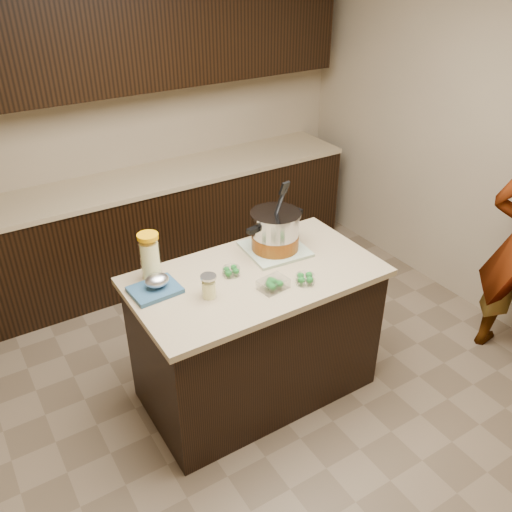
# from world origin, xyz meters

# --- Properties ---
(ground_plane) EXTENTS (4.00, 4.00, 0.00)m
(ground_plane) POSITION_xyz_m (0.00, 0.00, 0.00)
(ground_plane) COLOR brown
(ground_plane) RESTS_ON ground
(room_shell) EXTENTS (4.04, 4.04, 2.72)m
(room_shell) POSITION_xyz_m (0.00, 0.00, 1.71)
(room_shell) COLOR tan
(room_shell) RESTS_ON ground
(back_cabinets) EXTENTS (3.60, 0.63, 2.33)m
(back_cabinets) POSITION_xyz_m (0.00, 1.74, 0.94)
(back_cabinets) COLOR black
(back_cabinets) RESTS_ON ground
(island) EXTENTS (1.46, 0.81, 0.90)m
(island) POSITION_xyz_m (0.00, 0.00, 0.45)
(island) COLOR black
(island) RESTS_ON ground
(dish_towel) EXTENTS (0.39, 0.39, 0.02)m
(dish_towel) POSITION_xyz_m (0.24, 0.17, 0.91)
(dish_towel) COLOR #66895C
(dish_towel) RESTS_ON island
(stock_pot) EXTENTS (0.43, 0.35, 0.44)m
(stock_pot) POSITION_xyz_m (0.24, 0.16, 1.02)
(stock_pot) COLOR #B7B7BC
(stock_pot) RESTS_ON dish_towel
(lemonade_pitcher) EXTENTS (0.13, 0.13, 0.29)m
(lemonade_pitcher) POSITION_xyz_m (-0.53, 0.27, 1.03)
(lemonade_pitcher) COLOR #F5EF96
(lemonade_pitcher) RESTS_ON island
(mason_jar) EXTENTS (0.11, 0.11, 0.14)m
(mason_jar) POSITION_xyz_m (-0.34, -0.06, 0.96)
(mason_jar) COLOR #F5EF96
(mason_jar) RESTS_ON island
(broccoli_tub_left) EXTENTS (0.12, 0.12, 0.05)m
(broccoli_tub_left) POSITION_xyz_m (-0.13, 0.07, 0.92)
(broccoli_tub_left) COLOR silver
(broccoli_tub_left) RESTS_ON island
(broccoli_tub_right) EXTENTS (0.11, 0.11, 0.05)m
(broccoli_tub_right) POSITION_xyz_m (0.18, -0.23, 0.92)
(broccoli_tub_right) COLOR silver
(broccoli_tub_right) RESTS_ON island
(broccoli_tub_rect) EXTENTS (0.17, 0.13, 0.06)m
(broccoli_tub_rect) POSITION_xyz_m (0.00, -0.18, 0.93)
(broccoli_tub_rect) COLOR silver
(broccoli_tub_rect) RESTS_ON island
(blue_tray) EXTENTS (0.27, 0.22, 0.10)m
(blue_tray) POSITION_xyz_m (-0.56, 0.14, 0.93)
(blue_tray) COLOR navy
(blue_tray) RESTS_ON island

